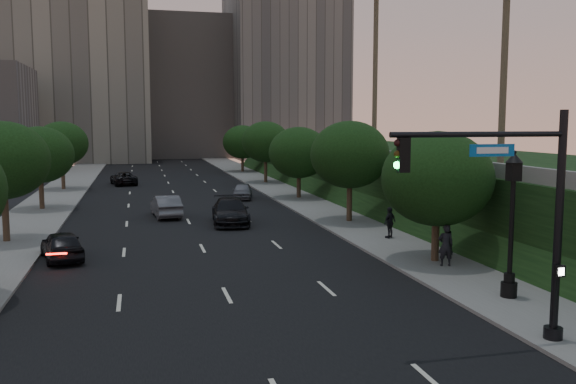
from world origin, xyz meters
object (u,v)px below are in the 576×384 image
object	(u,v)px
sedan_near_right	(230,211)
sedan_far_right	(242,191)
pedestrian_b	(446,239)
street_lamp	(511,231)
sedan_mid_left	(166,206)
sedan_far_left	(124,178)
traffic_signal_mast	(526,225)
sedan_near_left	(62,245)
pedestrian_c	(390,222)
pedestrian_a	(446,245)

from	to	relation	value
sedan_near_right	sedan_far_right	size ratio (longest dim) A/B	1.39
pedestrian_b	street_lamp	bearing A→B (deg)	61.17
sedan_mid_left	sedan_far_left	size ratio (longest dim) A/B	0.94
street_lamp	sedan_mid_left	xyz separation A→B (m)	(-11.49, 23.62, -1.86)
street_lamp	sedan_far_left	distance (m)	49.53
traffic_signal_mast	street_lamp	distance (m)	4.98
street_lamp	sedan_near_right	bearing A→B (deg)	110.92
sedan_near_right	pedestrian_b	size ratio (longest dim) A/B	3.58
sedan_near_left	sedan_far_right	world-z (taller)	sedan_near_left
pedestrian_b	sedan_near_right	bearing A→B (deg)	-73.94
street_lamp	pedestrian_c	world-z (taller)	street_lamp
traffic_signal_mast	pedestrian_b	bearing A→B (deg)	72.17
pedestrian_a	traffic_signal_mast	bearing A→B (deg)	89.24
sedan_near_left	sedan_mid_left	bearing A→B (deg)	-127.38
sedan_far_left	sedan_mid_left	bearing A→B (deg)	88.41
sedan_far_right	pedestrian_a	xyz separation A→B (m)	(4.69, -27.27, 0.40)
sedan_far_left	sedan_near_right	bearing A→B (deg)	95.20
street_lamp	pedestrian_b	world-z (taller)	street_lamp
traffic_signal_mast	sedan_far_left	world-z (taller)	traffic_signal_mast
street_lamp	sedan_near_left	size ratio (longest dim) A/B	1.33
traffic_signal_mast	sedan_far_right	xyz separation A→B (m)	(-2.18, 36.55, -2.98)
sedan_far_left	sedan_far_right	distance (m)	18.09
sedan_far_left	pedestrian_c	size ratio (longest dim) A/B	2.87
pedestrian_a	sedan_mid_left	bearing A→B (deg)	-43.67
sedan_far_right	sedan_far_left	bearing A→B (deg)	136.70
sedan_mid_left	sedan_near_right	distance (m)	5.58
traffic_signal_mast	sedan_far_left	size ratio (longest dim) A/B	1.39
sedan_near_left	sedan_mid_left	distance (m)	13.62
pedestrian_c	pedestrian_b	bearing A→B (deg)	67.26
sedan_mid_left	pedestrian_c	size ratio (longest dim) A/B	2.69
traffic_signal_mast	pedestrian_a	world-z (taller)	traffic_signal_mast
traffic_signal_mast	sedan_far_right	world-z (taller)	traffic_signal_mast
sedan_far_right	traffic_signal_mast	bearing A→B (deg)	-74.44
traffic_signal_mast	sedan_near_right	bearing A→B (deg)	102.09
pedestrian_a	pedestrian_c	xyz separation A→B (m)	(0.25, 6.87, -0.07)
sedan_near_right	pedestrian_c	distance (m)	11.07
traffic_signal_mast	pedestrian_c	xyz separation A→B (m)	(2.76, 16.15, -2.65)
pedestrian_c	sedan_near_left	bearing A→B (deg)	-30.85
sedan_far_right	street_lamp	bearing A→B (deg)	-69.78
street_lamp	pedestrian_c	size ratio (longest dim) A/B	3.21
traffic_signal_mast	pedestrian_a	bearing A→B (deg)	74.88
sedan_near_left	street_lamp	bearing A→B (deg)	133.16
sedan_near_right	pedestrian_a	size ratio (longest dim) A/B	3.00
sedan_far_right	sedan_near_left	bearing A→B (deg)	-108.25
sedan_near_left	sedan_near_right	size ratio (longest dim) A/B	0.75
pedestrian_c	street_lamp	bearing A→B (deg)	54.96
street_lamp	sedan_far_right	world-z (taller)	street_lamp
sedan_far_right	pedestrian_a	distance (m)	27.67
street_lamp	pedestrian_b	distance (m)	7.43
sedan_mid_left	sedan_far_right	distance (m)	11.10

